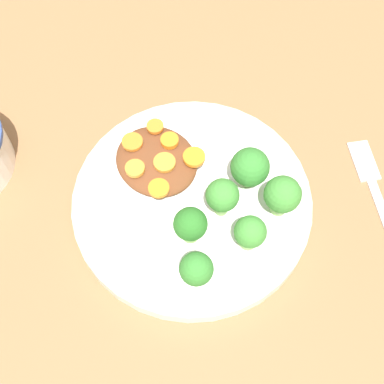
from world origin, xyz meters
name	(u,v)px	position (x,y,z in m)	size (l,w,h in m)	color
ground_plane	(192,207)	(0.00, 0.00, 0.00)	(4.00, 4.00, 0.00)	#8C603D
plate	(192,201)	(0.00, 0.00, 0.01)	(0.25, 0.25, 0.02)	white
stew_mound	(155,162)	(0.06, 0.00, 0.03)	(0.09, 0.08, 0.02)	brown
broccoli_floret_0	(250,233)	(-0.08, -0.01, 0.04)	(0.03, 0.03, 0.04)	#7FA85B
broccoli_floret_1	(222,196)	(-0.03, -0.01, 0.05)	(0.03, 0.03, 0.05)	#7FA85B
broccoli_floret_2	(250,168)	(-0.03, -0.06, 0.05)	(0.04, 0.04, 0.05)	#7FA85B
broccoli_floret_3	(196,270)	(-0.07, 0.06, 0.05)	(0.03, 0.03, 0.05)	#7FA85B
broccoli_floret_4	(282,195)	(-0.07, -0.06, 0.05)	(0.04, 0.04, 0.05)	#7FA85B
broccoli_floret_5	(190,225)	(-0.03, 0.03, 0.05)	(0.03, 0.03, 0.05)	#7FA85B
carrot_slice_0	(159,188)	(0.02, 0.02, 0.04)	(0.02, 0.02, 0.00)	orange
carrot_slice_1	(165,162)	(0.04, 0.00, 0.04)	(0.02, 0.02, 0.00)	orange
carrot_slice_2	(155,126)	(0.08, -0.02, 0.04)	(0.02, 0.02, 0.00)	orange
carrot_slice_3	(135,168)	(0.06, 0.03, 0.04)	(0.02, 0.02, 0.01)	orange
carrot_slice_4	(132,142)	(0.09, 0.01, 0.04)	(0.02, 0.02, 0.00)	orange
carrot_slice_5	(170,141)	(0.06, -0.02, 0.04)	(0.02, 0.02, 0.01)	orange
carrot_slice_6	(194,157)	(0.03, -0.03, 0.04)	(0.02, 0.02, 0.00)	orange
fork	(376,193)	(-0.13, -0.16, 0.00)	(0.15, 0.11, 0.01)	silver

